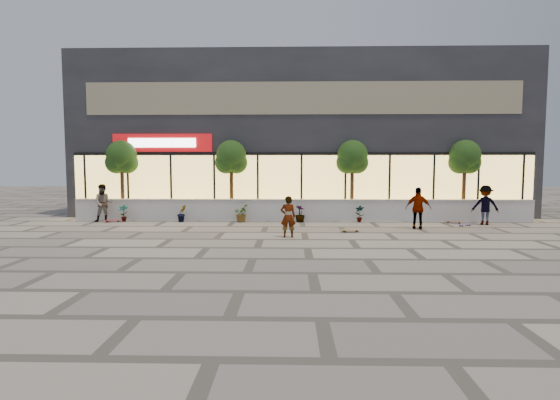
{
  "coord_description": "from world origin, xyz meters",
  "views": [
    {
      "loc": [
        -0.55,
        -13.99,
        2.7
      ],
      "look_at": [
        -0.97,
        3.32,
        1.3
      ],
      "focal_mm": 28.0,
      "sensor_mm": 36.0,
      "label": 1
    }
  ],
  "objects_px": {
    "skater_right_far": "(485,205)",
    "skateboard_right_far": "(465,224)",
    "tree_west": "(122,159)",
    "skateboard_left": "(112,220)",
    "skater_center": "(288,217)",
    "tree_east": "(465,159)",
    "tree_mideast": "(352,159)",
    "tree_midwest": "(231,159)",
    "skater_left": "(104,203)",
    "skater_right_near": "(418,208)",
    "skateboard_right_near": "(454,222)",
    "skateboard_center": "(351,230)"
  },
  "relations": [
    {
      "from": "tree_midwest",
      "to": "skater_right_far",
      "type": "height_order",
      "value": "tree_midwest"
    },
    {
      "from": "skateboard_center",
      "to": "skater_center",
      "type": "bearing_deg",
      "value": -161.69
    },
    {
      "from": "tree_mideast",
      "to": "tree_midwest",
      "type": "bearing_deg",
      "value": 180.0
    },
    {
      "from": "skater_left",
      "to": "skateboard_right_far",
      "type": "height_order",
      "value": "skater_left"
    },
    {
      "from": "skater_center",
      "to": "skater_right_near",
      "type": "relative_size",
      "value": 0.88
    },
    {
      "from": "skateboard_right_near",
      "to": "skateboard_center",
      "type": "bearing_deg",
      "value": -125.65
    },
    {
      "from": "skateboard_center",
      "to": "skateboard_right_far",
      "type": "bearing_deg",
      "value": 9.82
    },
    {
      "from": "skater_right_near",
      "to": "skater_right_far",
      "type": "bearing_deg",
      "value": -142.99
    },
    {
      "from": "tree_east",
      "to": "skater_right_near",
      "type": "xyz_separation_m",
      "value": [
        -3.19,
        -3.38,
        -2.1
      ]
    },
    {
      "from": "tree_mideast",
      "to": "skater_right_near",
      "type": "relative_size",
      "value": 2.22
    },
    {
      "from": "skater_right_far",
      "to": "skateboard_center",
      "type": "relative_size",
      "value": 2.09
    },
    {
      "from": "skater_center",
      "to": "skater_right_far",
      "type": "xyz_separation_m",
      "value": [
        8.85,
        3.62,
        0.12
      ]
    },
    {
      "from": "tree_midwest",
      "to": "skater_left",
      "type": "distance_m",
      "value": 6.39
    },
    {
      "from": "tree_midwest",
      "to": "skater_left",
      "type": "height_order",
      "value": "tree_midwest"
    },
    {
      "from": "tree_east",
      "to": "skater_center",
      "type": "relative_size",
      "value": 2.53
    },
    {
      "from": "tree_east",
      "to": "skater_right_near",
      "type": "distance_m",
      "value": 5.1
    },
    {
      "from": "skateboard_right_near",
      "to": "tree_east",
      "type": "bearing_deg",
      "value": 82.52
    },
    {
      "from": "skateboard_left",
      "to": "tree_east",
      "type": "bearing_deg",
      "value": -19.74
    },
    {
      "from": "tree_west",
      "to": "skater_left",
      "type": "distance_m",
      "value": 2.54
    },
    {
      "from": "tree_west",
      "to": "skateboard_right_far",
      "type": "relative_size",
      "value": 5.39
    },
    {
      "from": "tree_west",
      "to": "skater_right_far",
      "type": "height_order",
      "value": "tree_west"
    },
    {
      "from": "tree_east",
      "to": "skateboard_left",
      "type": "xyz_separation_m",
      "value": [
        -16.94,
        -1.5,
        -2.9
      ]
    },
    {
      "from": "skater_right_far",
      "to": "tree_west",
      "type": "bearing_deg",
      "value": 5.32
    },
    {
      "from": "skateboard_left",
      "to": "skateboard_right_near",
      "type": "distance_m",
      "value": 15.94
    },
    {
      "from": "tree_east",
      "to": "skater_left",
      "type": "bearing_deg",
      "value": -175.39
    },
    {
      "from": "tree_east",
      "to": "skater_center",
      "type": "height_order",
      "value": "tree_east"
    },
    {
      "from": "skater_right_far",
      "to": "skater_center",
      "type": "bearing_deg",
      "value": 34.09
    },
    {
      "from": "tree_mideast",
      "to": "skateboard_left",
      "type": "xyz_separation_m",
      "value": [
        -11.44,
        -1.5,
        -2.9
      ]
    },
    {
      "from": "skater_center",
      "to": "skater_right_near",
      "type": "xyz_separation_m",
      "value": [
        5.45,
        2.2,
        0.11
      ]
    },
    {
      "from": "skater_right_near",
      "to": "skateboard_right_far",
      "type": "bearing_deg",
      "value": -142.4
    },
    {
      "from": "skater_left",
      "to": "skater_right_far",
      "type": "height_order",
      "value": "skater_left"
    },
    {
      "from": "tree_west",
      "to": "skater_center",
      "type": "bearing_deg",
      "value": -33.72
    },
    {
      "from": "skater_center",
      "to": "skater_right_far",
      "type": "distance_m",
      "value": 9.56
    },
    {
      "from": "skater_right_near",
      "to": "skater_right_far",
      "type": "relative_size",
      "value": 0.99
    },
    {
      "from": "skater_right_near",
      "to": "skateboard_center",
      "type": "xyz_separation_m",
      "value": [
        -2.94,
        -0.87,
        -0.8
      ]
    },
    {
      "from": "tree_west",
      "to": "skateboard_left",
      "type": "distance_m",
      "value": 3.27
    },
    {
      "from": "tree_midwest",
      "to": "tree_mideast",
      "type": "relative_size",
      "value": 1.0
    },
    {
      "from": "skater_left",
      "to": "skateboard_center",
      "type": "distance_m",
      "value": 11.63
    },
    {
      "from": "tree_midwest",
      "to": "skater_right_near",
      "type": "xyz_separation_m",
      "value": [
        8.31,
        -3.38,
        -2.1
      ]
    },
    {
      "from": "skater_left",
      "to": "tree_west",
      "type": "bearing_deg",
      "value": 55.61
    },
    {
      "from": "skater_center",
      "to": "skater_left",
      "type": "relative_size",
      "value": 0.87
    },
    {
      "from": "skateboard_left",
      "to": "skateboard_right_far",
      "type": "distance_m",
      "value": 16.13
    },
    {
      "from": "skater_right_far",
      "to": "skateboard_right_far",
      "type": "distance_m",
      "value": 1.38
    },
    {
      "from": "tree_midwest",
      "to": "tree_west",
      "type": "bearing_deg",
      "value": 180.0
    },
    {
      "from": "tree_west",
      "to": "skateboard_right_far",
      "type": "distance_m",
      "value": 16.6
    },
    {
      "from": "skateboard_left",
      "to": "skateboard_right_far",
      "type": "xyz_separation_m",
      "value": [
        16.11,
        -0.86,
        -0.01
      ]
    },
    {
      "from": "skater_center",
      "to": "skateboard_left",
      "type": "relative_size",
      "value": 1.86
    },
    {
      "from": "skater_right_near",
      "to": "skateboard_left",
      "type": "xyz_separation_m",
      "value": [
        -13.74,
        1.88,
        -0.8
      ]
    },
    {
      "from": "skater_left",
      "to": "skateboard_left",
      "type": "relative_size",
      "value": 2.14
    },
    {
      "from": "skater_center",
      "to": "skateboard_right_near",
      "type": "distance_m",
      "value": 8.69
    }
  ]
}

